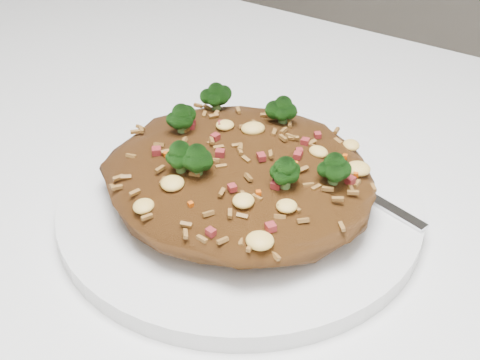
# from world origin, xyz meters

# --- Properties ---
(plate) EXTENTS (0.26, 0.26, 0.01)m
(plate) POSITION_xyz_m (-0.06, 0.05, 0.76)
(plate) COLOR white
(plate) RESTS_ON dining_table
(fried_rice) EXTENTS (0.20, 0.18, 0.06)m
(fried_rice) POSITION_xyz_m (-0.06, 0.05, 0.79)
(fried_rice) COLOR brown
(fried_rice) RESTS_ON plate
(fork) EXTENTS (0.16, 0.06, 0.00)m
(fork) POSITION_xyz_m (0.00, 0.10, 0.77)
(fork) COLOR silver
(fork) RESTS_ON plate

